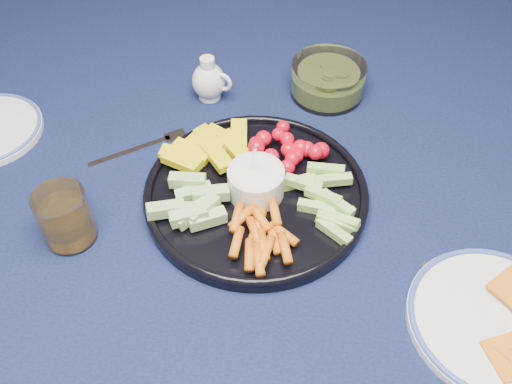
# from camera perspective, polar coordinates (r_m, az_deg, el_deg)

# --- Properties ---
(dining_table) EXTENTS (1.67, 1.07, 0.75)m
(dining_table) POSITION_cam_1_polar(r_m,az_deg,el_deg) (0.94, 0.50, -0.95)
(dining_table) COLOR #4B2B19
(dining_table) RESTS_ON ground
(crudite_platter) EXTENTS (0.32, 0.32, 0.10)m
(crudite_platter) POSITION_cam_1_polar(r_m,az_deg,el_deg) (0.82, -0.13, 0.12)
(crudite_platter) COLOR black
(crudite_platter) RESTS_ON dining_table
(creamer_pitcher) EXTENTS (0.07, 0.06, 0.08)m
(creamer_pitcher) POSITION_cam_1_polar(r_m,az_deg,el_deg) (0.98, -4.71, 11.03)
(creamer_pitcher) COLOR white
(creamer_pitcher) RESTS_ON dining_table
(pickle_bowl) EXTENTS (0.13, 0.13, 0.06)m
(pickle_bowl) POSITION_cam_1_polar(r_m,az_deg,el_deg) (1.00, 7.18, 10.98)
(pickle_bowl) COLOR white
(pickle_bowl) RESTS_ON dining_table
(cheese_plate) EXTENTS (0.21, 0.21, 0.02)m
(cheese_plate) POSITION_cam_1_polar(r_m,az_deg,el_deg) (0.76, 22.81, -11.67)
(cheese_plate) COLOR white
(cheese_plate) RESTS_ON dining_table
(juice_tumbler) EXTENTS (0.07, 0.07, 0.08)m
(juice_tumbler) POSITION_cam_1_polar(r_m,az_deg,el_deg) (0.80, -18.47, -2.64)
(juice_tumbler) COLOR white
(juice_tumbler) RESTS_ON dining_table
(fork_left) EXTENTS (0.14, 0.10, 0.00)m
(fork_left) POSITION_cam_1_polar(r_m,az_deg,el_deg) (0.92, -10.90, 4.53)
(fork_left) COLOR silver
(fork_left) RESTS_ON dining_table
(fork_right) EXTENTS (0.16, 0.12, 0.00)m
(fork_right) POSITION_cam_1_polar(r_m,az_deg,el_deg) (0.78, 23.16, -10.88)
(fork_right) COLOR silver
(fork_right) RESTS_ON dining_table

